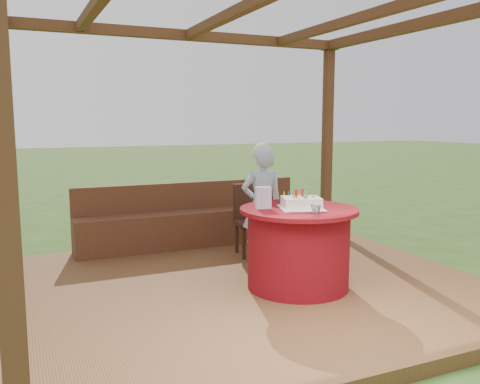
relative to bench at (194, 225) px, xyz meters
name	(u,v)px	position (x,y,z in m)	size (l,w,h in m)	color
ground	(250,294)	(0.00, -1.72, -0.38)	(60.00, 60.00, 0.00)	#2E521B
deck	(250,288)	(0.00, -1.72, -0.32)	(4.50, 4.00, 0.12)	brown
pergola	(251,46)	(0.00, -1.72, 2.02)	(4.50, 4.00, 2.72)	brown
bench	(194,225)	(0.00, 0.00, 0.00)	(3.00, 0.42, 0.80)	brown
table	(298,247)	(0.36, -2.02, 0.13)	(1.12, 1.12, 0.78)	maroon
chair	(251,217)	(0.49, -0.70, 0.19)	(0.45, 0.45, 0.84)	#381D11
elderly_woman	(262,203)	(0.44, -1.10, 0.42)	(0.51, 0.37, 1.35)	#96BDDF
birthday_cake	(301,203)	(0.38, -2.04, 0.57)	(0.50, 0.50, 0.18)	white
gift_bag	(263,198)	(0.05, -1.90, 0.61)	(0.14, 0.09, 0.20)	#F19CD3
drinking_glass	(316,210)	(0.34, -2.36, 0.55)	(0.09, 0.09, 0.08)	white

